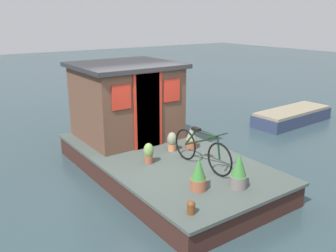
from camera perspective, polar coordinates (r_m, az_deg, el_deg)
ground_plane at (r=8.08m, az=-0.82°, el=-7.80°), size 60.00×60.00×0.00m
houseboat_deck at (r=7.98m, az=-0.83°, el=-6.17°), size 5.35×2.77×0.50m
houseboat_cabin at (r=8.90m, az=-6.57°, el=4.06°), size 2.17×2.37×1.82m
bicycle at (r=7.17m, az=5.31°, el=-3.72°), size 1.68×0.50×0.79m
potted_plant_ivy at (r=6.43m, az=11.07°, el=-7.04°), size 0.30×0.30×0.65m
potted_plant_fern at (r=7.37m, az=-3.07°, el=-4.24°), size 0.20×0.20×0.43m
potted_plant_lavender at (r=8.04m, az=0.62°, el=-2.43°), size 0.21×0.21×0.43m
potted_plant_geranium at (r=6.28m, az=4.83°, el=-7.64°), size 0.29×0.29×0.59m
potted_plant_rosemary at (r=8.20m, az=3.67°, el=-1.84°), size 0.27×0.27×0.53m
mooring_bollard at (r=5.63m, az=3.65°, el=-12.59°), size 0.13×0.13×0.22m
dinghy_boat at (r=12.58m, az=18.94°, el=1.48°), size 1.14×3.02×0.46m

